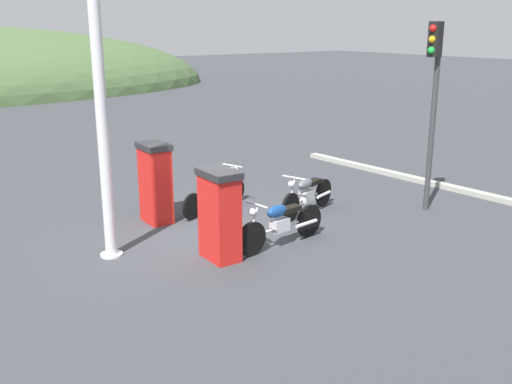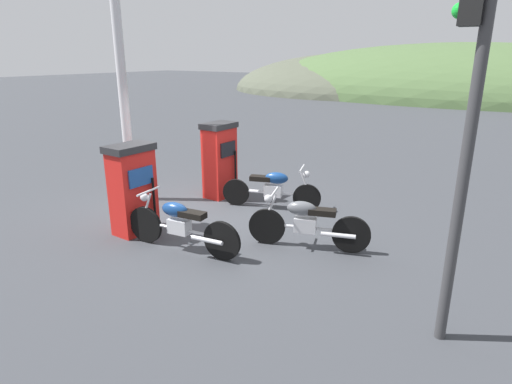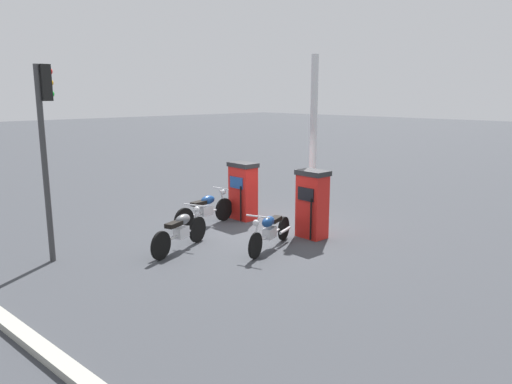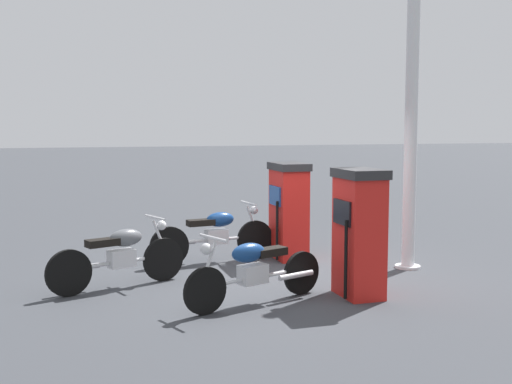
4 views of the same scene
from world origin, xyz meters
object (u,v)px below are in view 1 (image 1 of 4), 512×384
Objects in this scene: fuel_pump_near at (220,214)px; motorcycle_extra at (307,193)px; motorcycle_near_pump at (281,222)px; fuel_pump_far at (156,182)px; canopy_support_pole at (103,135)px; motorcycle_far_pump at (216,191)px; roadside_traffic_light at (434,86)px.

fuel_pump_near is 0.83× the size of motorcycle_extra.
fuel_pump_far is at bearing 115.05° from motorcycle_near_pump.
canopy_support_pole is at bearing -140.73° from fuel_pump_far.
canopy_support_pole reaches higher than motorcycle_near_pump.
canopy_support_pole reaches higher than motorcycle_extra.
fuel_pump_far is 0.86× the size of motorcycle_extra.
fuel_pump_far is at bearing 153.93° from motorcycle_extra.
fuel_pump_near is 2.85m from motorcycle_far_pump.
motorcycle_extra is (2.91, -1.42, -0.39)m from fuel_pump_far.
motorcycle_near_pump is 1.07× the size of motorcycle_far_pump.
roadside_traffic_light is (5.23, -2.73, 1.91)m from fuel_pump_far.
fuel_pump_far reaches higher than motorcycle_far_pump.
fuel_pump_near is at bearing -39.30° from canopy_support_pole.
fuel_pump_near is 5.58m from roadside_traffic_light.
motorcycle_extra is at bearing 150.70° from roadside_traffic_light.
motorcycle_near_pump is at bearing -64.95° from fuel_pump_far.
fuel_pump_far is 6.20m from roadside_traffic_light.
fuel_pump_far is (-0.00, 2.50, 0.03)m from fuel_pump_near.
motorcycle_extra is at bearing 20.29° from fuel_pump_near.
motorcycle_near_pump is at bearing -143.97° from motorcycle_extra.
canopy_support_pole is (-6.76, 1.48, -0.56)m from roadside_traffic_light.
fuel_pump_near is at bearing -120.26° from motorcycle_far_pump.
canopy_support_pole reaches higher than fuel_pump_far.
motorcycle_extra is (2.91, 1.08, -0.36)m from fuel_pump_near.
canopy_support_pole reaches higher than motorcycle_far_pump.
fuel_pump_far is 2.39m from canopy_support_pole.
motorcycle_extra is at bearing -2.25° from canopy_support_pole.
roadside_traffic_light is at bearing -1.21° from motorcycle_near_pump.
fuel_pump_far reaches higher than motorcycle_extra.
motorcycle_extra is (1.49, -1.37, 0.01)m from motorcycle_far_pump.
roadside_traffic_light is (3.81, -2.67, 2.30)m from motorcycle_far_pump.
motorcycle_extra reaches higher than motorcycle_far_pump.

